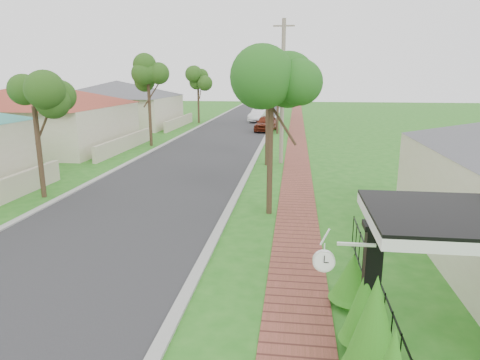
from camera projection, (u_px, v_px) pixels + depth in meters
The scene contains 16 objects.
ground at pixel (152, 305), 9.67m from camera, with size 160.00×160.00×0.00m, color #236B19.
road at pixel (205, 152), 29.31m from camera, with size 7.00×120.00×0.02m, color #28282B.
kerb_right at pixel (258, 153), 28.86m from camera, with size 0.30×120.00×0.10m, color #9E9E99.
kerb_left at pixel (154, 150), 29.77m from camera, with size 0.30×120.00×0.10m, color #9E9E99.
sidewalk at pixel (297, 154), 28.53m from camera, with size 1.50×120.00×0.03m, color brown.
porch_post at pixel (370, 295), 7.87m from camera, with size 0.48×0.48×2.52m.
picket_fence at pixel (377, 298), 8.93m from camera, with size 0.03×8.02×1.00m.
street_trees at pixel (223, 82), 34.82m from camera, with size 10.70×37.65×5.89m.
hedge_row at pixel (367, 321), 7.51m from camera, with size 0.89×4.69×2.12m.
far_house_red at pixel (39, 115), 30.25m from camera, with size 15.56×15.56×4.60m.
far_house_grey at pixel (118, 103), 43.74m from camera, with size 15.56×15.56×4.60m.
parked_car_red at pixel (266, 123), 39.96m from camera, with size 1.72×4.28×1.46m, color #641F0F.
parked_car_white at pixel (259, 115), 48.16m from camera, with size 1.52×4.37×1.44m, color white.
near_tree at pixel (271, 88), 15.04m from camera, with size 2.27×2.27×5.82m.
utility_pole at pixel (282, 92), 24.44m from camera, with size 1.20×0.24×8.14m.
station_clock at pixel (327, 259), 7.40m from camera, with size 1.05×0.13×0.55m.
Camera 1 is at (3.09, -8.40, 5.04)m, focal length 32.00 mm.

